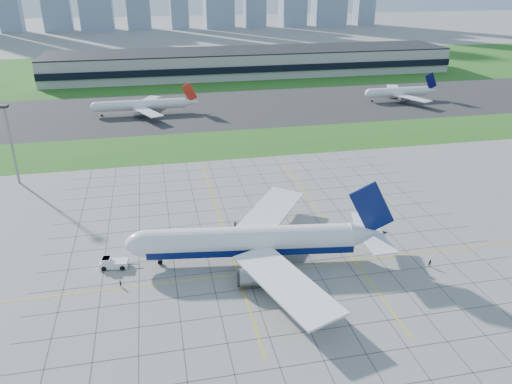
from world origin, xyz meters
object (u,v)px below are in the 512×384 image
Objects in this scene: crew_far at (430,263)px; crew_near at (121,284)px; distant_jet_1 at (142,105)px; light_mast at (9,135)px; airliner at (252,241)px; distant_jet_2 at (399,92)px; pushback_tug at (113,263)px.

crew_near is at bearing -169.13° from crew_far.
light_mast is at bearing -117.00° from distant_jet_1.
crew_near is at bearing -163.71° from airliner.
distant_jet_1 is at bearing 180.00° from distant_jet_2.
crew_near is 144.29m from distant_jet_1.
crew_far is at bearing -114.14° from distant_jet_2.
crew_far is at bearing -3.90° from pushback_tug.
pushback_tug is 73.41m from crew_far.
distant_jet_2 reaches higher than pushback_tug.
airliner reaches higher than distant_jet_2.
light_mast is 128.01m from crew_far.
distant_jet_2 is at bearing 52.17° from pushback_tug.
pushback_tug is at bearing -135.77° from distant_jet_2.
airliner reaches higher than crew_near.
crew_near is at bearing -62.79° from light_mast.
crew_far is 165.28m from distant_jet_2.
pushback_tug is at bearing -175.53° from crew_far.
pushback_tug is at bearing 58.16° from crew_near.
crew_far reaches higher than crew_near.
crew_far is (69.82, -6.65, 0.16)m from crew_near.
light_mast is at bearing 71.83° from crew_near.
distant_jet_2 is at bearing 82.17° from crew_far.
distant_jet_1 is (5.42, 144.14, 3.69)m from crew_near.
distant_jet_2 is (137.41, 144.13, 3.68)m from crew_near.
crew_far is 164.01m from distant_jet_1.
crew_near is at bearing -92.15° from distant_jet_1.
crew_near is (-30.13, -4.42, -4.56)m from airliner.
light_mast is 15.96× the size of crew_near.
crew_far is (39.69, -11.07, -4.41)m from airliner.
distant_jet_2 reaches higher than crew_far.
crew_far is (71.85, -15.07, -0.18)m from pushback_tug.
airliner is 1.47× the size of distant_jet_2.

